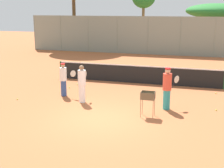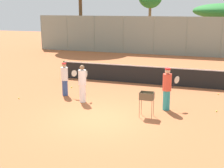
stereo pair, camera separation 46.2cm
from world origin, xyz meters
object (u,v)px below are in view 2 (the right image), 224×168
Objects in this scene: player_white_outfit at (82,83)px; ball_cart at (147,98)px; player_red_cap at (167,88)px; tennis_net at (139,74)px; player_yellow_shirt at (65,79)px.

player_white_outfit is 3.47m from ball_cart.
player_red_cap is at bearing -91.12° from player_white_outfit.
tennis_net is 5.58× the size of player_white_outfit.
player_yellow_shirt is at bearing 122.80° from player_red_cap.
player_white_outfit is at bearing -31.51° from player_yellow_shirt.
player_red_cap reaches higher than ball_cart.
player_yellow_shirt is 1.61× the size of ball_cart.
ball_cart is at bearing -110.18° from player_white_outfit.
player_yellow_shirt is (-1.30, 0.75, -0.04)m from player_white_outfit.
player_red_cap is 1.11× the size of player_yellow_shirt.
player_red_cap reaches higher than tennis_net.
ball_cart is (-0.63, -1.15, -0.16)m from player_red_cap.
player_white_outfit is (-1.63, -4.46, 0.35)m from tennis_net.
player_white_outfit is 3.94m from player_red_cap.
player_red_cap is 5.28m from player_yellow_shirt.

